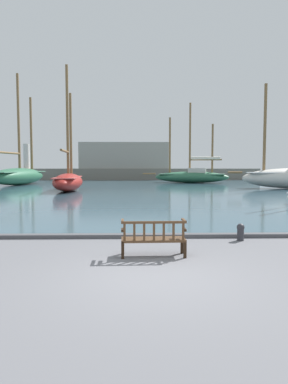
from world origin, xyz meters
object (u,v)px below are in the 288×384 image
(sailboat_nearest_port, at_px, (68,180))
(park_bench, at_px, (153,238))
(sailboat_far_starboard, at_px, (19,175))
(mooring_bollard, at_px, (241,231))
(sailboat_far_port, at_px, (192,175))

(sailboat_nearest_port, bearing_deg, park_bench, -73.78)
(park_bench, height_order, sailboat_nearest_port, sailboat_nearest_port)
(sailboat_far_starboard, relative_size, sailboat_nearest_port, 1.18)
(sailboat_far_starboard, distance_m, mooring_bollard, 35.82)
(park_bench, xyz_separation_m, sailboat_far_starboard, (-14.57, 33.12, 0.80))
(park_bench, bearing_deg, sailboat_far_port, 79.31)
(sailboat_far_starboard, height_order, mooring_bollard, sailboat_far_starboard)
(sailboat_nearest_port, bearing_deg, mooring_bollard, -65.93)
(sailboat_far_starboard, height_order, sailboat_far_port, sailboat_far_starboard)
(park_bench, bearing_deg, mooring_bollard, 32.91)
(sailboat_far_port, relative_size, sailboat_nearest_port, 1.05)
(sailboat_far_port, bearing_deg, sailboat_far_starboard, -167.55)
(sailboat_nearest_port, bearing_deg, sailboat_far_port, 47.95)
(sailboat_far_starboard, bearing_deg, mooring_bollard, -61.09)
(park_bench, relative_size, sailboat_far_port, 0.14)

